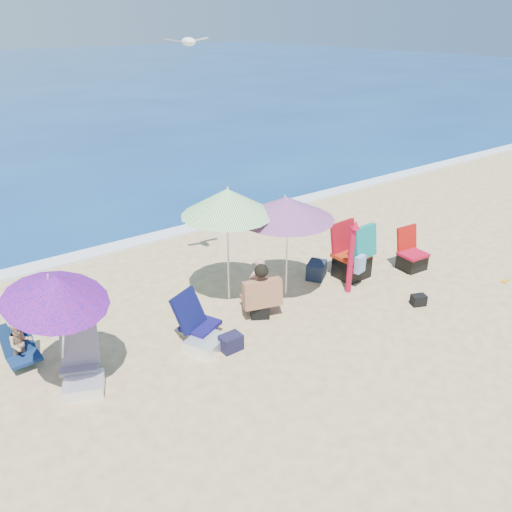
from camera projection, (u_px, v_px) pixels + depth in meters
ground at (307, 334)px, 8.39m from camera, size 120.00×120.00×0.00m
foam at (163, 235)px, 12.11m from camera, size 120.00×0.50×0.04m
umbrella_turquoise at (286, 208)px, 8.85m from camera, size 1.75×1.75×1.93m
umbrella_striped at (227, 202)px, 8.66m from camera, size 1.95×1.95×2.12m
umbrella_blue at (56, 289)px, 6.59m from camera, size 1.78×1.81×1.85m
furled_umbrella at (352, 253)px, 9.35m from camera, size 0.19×0.21×1.43m
chair_navy at (201, 331)px, 8.07m from camera, size 0.82×1.02×0.78m
chair_rainbow at (82, 371)px, 7.20m from camera, size 0.77×0.99×0.74m
camp_chair_left at (411, 257)px, 10.44m from camera, size 0.62×0.58×0.88m
camp_chair_right at (353, 258)px, 10.04m from camera, size 0.66×0.85×1.13m
person_center at (260, 288)px, 8.81m from camera, size 0.77×0.76×0.98m
person_left at (20, 343)px, 7.51m from camera, size 0.46×0.58×0.80m
bag_navy_a at (231, 342)px, 7.94m from camera, size 0.33×0.24×0.26m
bag_black_a at (260, 311)px, 8.82m from camera, size 0.39×0.36×0.23m
bag_tan at (192, 326)px, 8.35m from camera, size 0.36×0.30×0.27m
bag_navy_b at (316, 270)px, 10.13m from camera, size 0.54×0.51×0.32m
bag_black_b at (418, 300)px, 9.19m from camera, size 0.30×0.26×0.19m
orange_item at (505, 281)px, 10.02m from camera, size 0.20×0.10×0.03m
seagull at (188, 42)px, 8.05m from camera, size 0.76×0.37×0.13m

